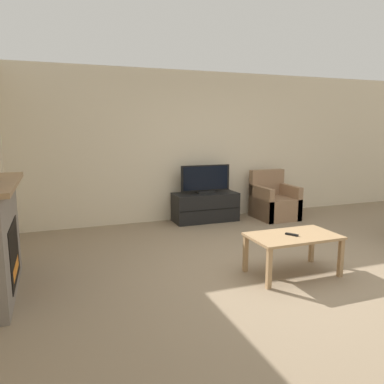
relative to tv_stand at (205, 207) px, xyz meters
name	(u,v)px	position (x,y,z in m)	size (l,w,h in m)	color
ground_plane	(289,273)	(-0.03, -2.67, -0.26)	(24.00, 24.00, 0.00)	#89755B
wall_back	(198,146)	(-0.03, 0.32, 1.09)	(12.00, 0.06, 2.70)	beige
tv_stand	(205,207)	(0.00, 0.00, 0.00)	(1.17, 0.50, 0.52)	black
tv	(206,180)	(0.00, 0.00, 0.50)	(0.93, 0.18, 0.51)	black
armchair	(274,203)	(1.31, -0.22, 0.03)	(0.70, 0.76, 0.89)	#937051
coffee_table	(293,240)	(-0.01, -2.69, 0.15)	(1.03, 0.60, 0.48)	#A37F56
remote	(292,235)	(-0.04, -2.70, 0.23)	(0.11, 0.15, 0.02)	black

